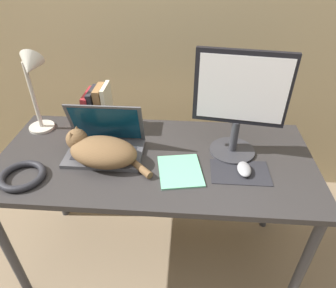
% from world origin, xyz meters
% --- Properties ---
extents(desk, '(1.46, 0.67, 0.76)m').
position_xyz_m(desk, '(0.00, 0.33, 0.68)').
color(desk, '#2D2B2B').
rests_on(desk, ground_plane).
extents(laptop, '(0.35, 0.23, 0.24)m').
position_xyz_m(laptop, '(-0.24, 0.36, 0.81)').
color(laptop, '#4C4C51').
rests_on(laptop, desk).
extents(cat, '(0.41, 0.24, 0.14)m').
position_xyz_m(cat, '(-0.24, 0.28, 0.82)').
color(cat, brown).
rests_on(cat, desk).
extents(external_monitor, '(0.39, 0.21, 0.49)m').
position_xyz_m(external_monitor, '(0.36, 0.40, 1.03)').
color(external_monitor, '#333338').
rests_on(external_monitor, desk).
extents(mousepad, '(0.25, 0.16, 0.00)m').
position_xyz_m(mousepad, '(0.38, 0.25, 0.76)').
color(mousepad, '#232328').
rests_on(mousepad, desk).
extents(computer_mouse, '(0.06, 0.10, 0.03)m').
position_xyz_m(computer_mouse, '(0.40, 0.25, 0.78)').
color(computer_mouse, '#99999E').
rests_on(computer_mouse, mousepad).
extents(book_row, '(0.13, 0.16, 0.25)m').
position_xyz_m(book_row, '(-0.32, 0.56, 0.87)').
color(book_row, maroon).
rests_on(book_row, desk).
extents(desk_lamp, '(0.17, 0.17, 0.43)m').
position_xyz_m(desk_lamp, '(-0.59, 0.51, 1.05)').
color(desk_lamp, beige).
rests_on(desk_lamp, desk).
extents(cable_coil, '(0.19, 0.19, 0.03)m').
position_xyz_m(cable_coil, '(-0.54, 0.14, 0.77)').
color(cable_coil, '#232328').
rests_on(cable_coil, desk).
extents(notepad, '(0.22, 0.25, 0.01)m').
position_xyz_m(notepad, '(0.12, 0.24, 0.76)').
color(notepad, '#6BBC93').
rests_on(notepad, desk).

